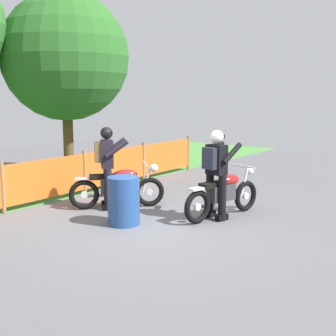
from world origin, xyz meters
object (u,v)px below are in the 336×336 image
object	(u,v)px
motorcycle_trailing	(118,186)
oil_drum	(124,201)
motorcycle_lead	(223,194)
rider_trailing	(107,163)
rider_lead	(216,170)

from	to	relation	value
motorcycle_trailing	oil_drum	distance (m)	1.22
motorcycle_trailing	oil_drum	bearing A→B (deg)	-89.89
motorcycle_lead	rider_trailing	size ratio (longest dim) A/B	1.16
rider_lead	oil_drum	world-z (taller)	rider_lead
rider_lead	rider_trailing	size ratio (longest dim) A/B	1.00
rider_trailing	motorcycle_lead	bearing A→B (deg)	-26.71
rider_lead	motorcycle_trailing	bearing A→B (deg)	116.10
motorcycle_trailing	rider_lead	size ratio (longest dim) A/B	0.92
motorcycle_lead	motorcycle_trailing	size ratio (longest dim) A/B	1.27
oil_drum	motorcycle_lead	bearing A→B (deg)	-37.80
motorcycle_lead	rider_lead	world-z (taller)	rider_lead
rider_trailing	oil_drum	bearing A→B (deg)	-79.83
rider_lead	rider_trailing	world-z (taller)	same
motorcycle_lead	oil_drum	bearing A→B (deg)	154.39
motorcycle_trailing	rider_trailing	size ratio (longest dim) A/B	0.92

